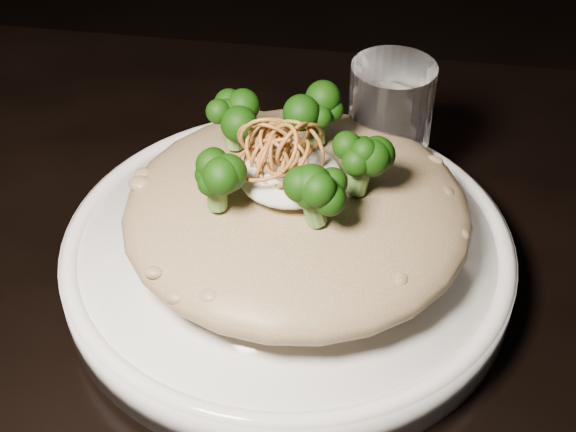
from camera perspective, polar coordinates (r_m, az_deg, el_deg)
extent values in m
cube|color=black|center=(0.56, 7.73, -11.16)|extent=(1.10, 0.80, 0.04)
cylinder|color=black|center=(1.16, -17.64, -6.50)|extent=(0.05, 0.05, 0.71)
cylinder|color=white|center=(0.58, 0.00, -2.85)|extent=(0.32, 0.32, 0.03)
ellipsoid|color=brown|center=(0.56, 0.63, 0.44)|extent=(0.24, 0.24, 0.05)
ellipsoid|color=silver|center=(0.53, 0.14, 2.96)|extent=(0.07, 0.07, 0.02)
cylinder|color=white|center=(0.64, 7.15, 6.08)|extent=(0.07, 0.07, 0.11)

